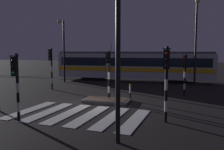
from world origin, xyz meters
name	(u,v)px	position (x,y,z in m)	size (l,w,h in m)	color
ground_plane	(95,104)	(0.00, 0.00, 0.00)	(120.00, 120.00, 0.00)	black
rail_near	(131,81)	(0.00, 11.72, 0.01)	(80.00, 0.12, 0.03)	#59595E
rail_far	(134,80)	(0.00, 13.15, 0.01)	(80.00, 0.12, 0.03)	#59595E
crosswalk_zebra	(78,115)	(0.00, -2.67, 0.01)	(7.14, 4.80, 0.02)	silver
traffic_island	(107,100)	(0.46, 0.94, 0.09)	(3.01, 1.64, 0.18)	slate
traffic_light_kerb_mid_left	(16,77)	(-2.26, -4.63, 2.13)	(0.36, 0.42, 3.24)	black
traffic_light_corner_far_right	(185,68)	(5.44, 4.55, 2.06)	(0.36, 0.42, 3.12)	black
traffic_light_corner_far_left	(51,62)	(-5.62, 4.53, 2.36)	(0.36, 0.42, 3.57)	black
traffic_light_corner_near_right	(166,73)	(4.50, -2.89, 2.36)	(0.36, 0.42, 3.57)	black
traffic_light_median_centre	(108,68)	(0.46, 1.38, 2.21)	(0.36, 0.42, 3.35)	black
street_lamp_near_kerb	(116,19)	(2.97, -6.17, 4.43)	(0.44, 1.21, 6.95)	black
street_lamp_trackside_left	(63,42)	(-6.81, 9.14, 4.20)	(0.44, 1.21, 6.54)	black
street_lamp_trackside_right	(196,33)	(6.42, 9.84, 4.99)	(0.44, 1.21, 7.98)	black
tram	(133,65)	(0.06, 12.43, 1.75)	(17.19, 2.58, 4.15)	silver
bollard_island_edge	(130,92)	(1.88, 1.75, 0.56)	(0.12, 0.12, 1.11)	black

